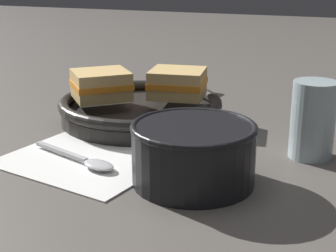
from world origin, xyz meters
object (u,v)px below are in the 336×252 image
at_px(drinking_glass, 313,120).
at_px(sandwich_near_right, 101,85).
at_px(sandwich_near_left, 179,83).
at_px(spoon, 88,161).
at_px(skillet, 141,109).
at_px(soup_bowl, 193,150).

bearing_deg(drinking_glass, sandwich_near_right, 173.56).
bearing_deg(sandwich_near_left, drinking_glass, -22.51).
relative_size(sandwich_near_right, drinking_glass, 1.14).
distance_m(sandwich_near_left, drinking_glass, 0.25).
distance_m(sandwich_near_left, sandwich_near_right, 0.13).
bearing_deg(spoon, skillet, 113.53).
bearing_deg(sandwich_near_right, drinking_glass, -6.44).
relative_size(spoon, sandwich_near_right, 1.23).
height_order(sandwich_near_left, sandwich_near_right, same).
height_order(soup_bowl, drinking_glass, drinking_glass).
distance_m(skillet, sandwich_near_right, 0.08).
xyz_separation_m(soup_bowl, sandwich_near_left, (-0.10, 0.23, 0.02)).
bearing_deg(sandwich_near_right, soup_bowl, -39.32).
xyz_separation_m(soup_bowl, spoon, (-0.15, -0.00, -0.03)).
relative_size(soup_bowl, skillet, 0.40).
height_order(skillet, sandwich_near_left, sandwich_near_left).
height_order(spoon, drinking_glass, drinking_glass).
bearing_deg(skillet, soup_bowl, -52.51).
height_order(spoon, sandwich_near_left, sandwich_near_left).
bearing_deg(soup_bowl, skillet, 127.49).
distance_m(soup_bowl, skillet, 0.26).
xyz_separation_m(spoon, sandwich_near_left, (0.04, 0.24, 0.06)).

